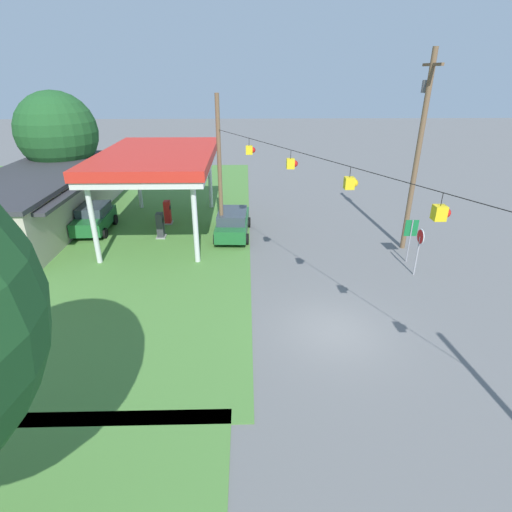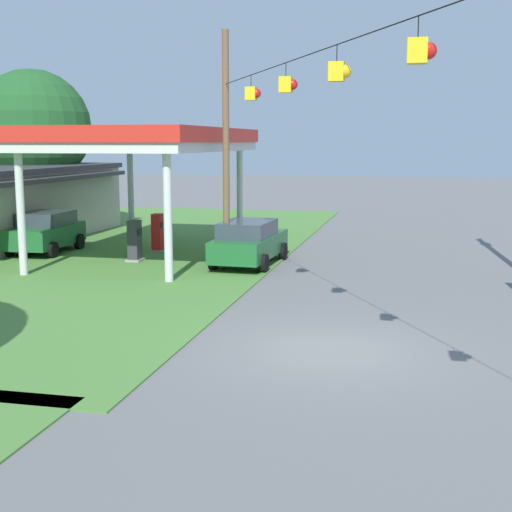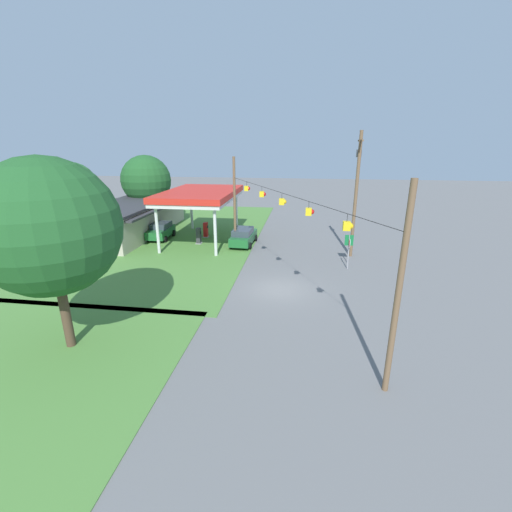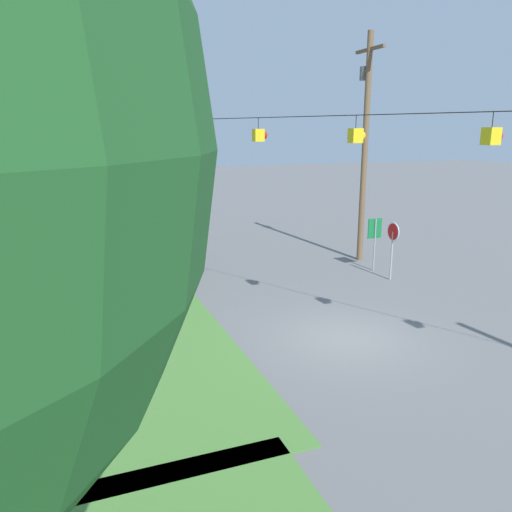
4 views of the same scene
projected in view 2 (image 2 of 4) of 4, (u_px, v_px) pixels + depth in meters
ground_plane at (332, 351)px, 15.87m from camera, size 160.00×160.00×0.00m
gas_station_canopy at (144, 141)px, 28.07m from camera, size 11.03×6.72×5.14m
fuel_pump_near at (135, 242)px, 27.47m from camera, size 0.71×0.56×1.62m
fuel_pump_far at (158, 234)px, 29.90m from camera, size 0.71×0.56×1.62m
car_at_pumps_front at (249, 242)px, 26.72m from camera, size 4.83×2.27×1.70m
car_at_pumps_rear at (46, 232)px, 29.66m from camera, size 4.09×2.23×1.72m
signal_span_gantry at (336, 137)px, 15.12m from camera, size 19.26×10.24×8.48m
tree_far_back at (33, 128)px, 36.92m from camera, size 5.97×5.97×8.30m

